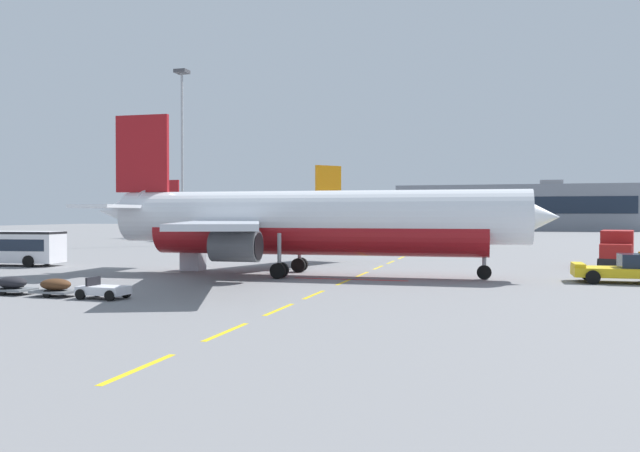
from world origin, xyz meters
The scene contains 10 objects.
apron_paint_markings centered at (18.00, 36.07, 0.00)m, with size 8.00×93.68×0.01m.
airliner_foreground centered at (14.40, 24.00, 3.95)m, with size 34.74×34.61×12.20m.
pushback_tug centered at (35.81, 24.68, 0.90)m, with size 6.04×3.27×2.08m.
airliner_mid_left centered at (13.47, 72.08, 3.56)m, with size 25.50×27.16×11.00m.
airliner_far_center centered at (-20.90, 88.48, 3.54)m, with size 31.21×30.87×10.93m.
catering_truck centered at (37.10, 36.41, 1.65)m, with size 3.64×7.32×3.14m.
baggage_train centered at (3.17, 8.63, 0.53)m, with size 11.66×2.11×1.14m.
uld_cargo_container centered at (4.28, 25.63, 0.80)m, with size 1.65×1.61×1.60m.
apron_light_mast_near centered at (-16.37, 63.24, 15.61)m, with size 1.80×1.80×25.14m.
terminal_satellite centered at (31.11, 173.89, 6.25)m, with size 64.76×27.11×14.06m.
Camera 1 is at (28.23, -21.81, 4.51)m, focal length 36.78 mm.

